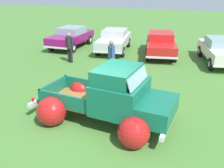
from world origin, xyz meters
TOP-DOWN VIEW (x-y plane):
  - ground_plane at (0.00, 0.00)m, footprint 80.00×80.00m
  - vintage_pickup_truck at (0.39, -0.03)m, footprint 4.75×3.03m
  - show_car_0 at (-6.07, 8.63)m, footprint 1.95×4.29m
  - show_car_1 at (-2.82, 8.74)m, footprint 2.47×4.56m
  - show_car_2 at (0.29, 8.81)m, footprint 2.70×4.75m
  - show_car_3 at (3.88, 8.31)m, footprint 2.88×4.58m
  - spectator_0 at (-4.27, 5.32)m, footprint 0.54×0.39m
  - spectator_1 at (-1.20, 3.98)m, footprint 0.47×0.50m

SIDE VIEW (x-z plane):
  - ground_plane at x=0.00m, z-range 0.00..0.00m
  - vintage_pickup_truck at x=0.39m, z-range -0.22..1.74m
  - show_car_1 at x=-2.82m, z-range 0.07..1.50m
  - show_car_0 at x=-6.07m, z-range 0.07..1.50m
  - show_car_2 at x=0.29m, z-range 0.07..1.50m
  - show_car_3 at x=3.88m, z-range 0.07..1.50m
  - spectator_0 at x=-4.27m, z-range 0.12..1.85m
  - spectator_1 at x=-1.20m, z-range 0.13..1.93m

